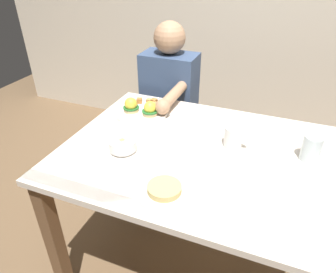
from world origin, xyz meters
name	(u,v)px	position (x,y,z in m)	size (l,w,h in m)	color
ground_plane	(194,260)	(0.00, 0.00, 0.00)	(6.00, 6.00, 0.00)	brown
dining_table	(201,171)	(0.00, 0.00, 0.63)	(1.20, 0.90, 0.74)	silver
eggs_benedict_plate	(141,110)	(-0.40, 0.22, 0.77)	(0.27, 0.27, 0.09)	white
fruit_bowl	(123,145)	(-0.32, -0.12, 0.77)	(0.12, 0.12, 0.06)	white
coffee_mug	(234,136)	(0.12, 0.09, 0.79)	(0.11, 0.08, 0.09)	white
fork	(264,203)	(0.29, -0.23, 0.74)	(0.15, 0.05, 0.00)	silver
water_glass_near	(311,150)	(0.43, 0.11, 0.79)	(0.08, 0.08, 0.11)	silver
side_plate	(164,191)	(-0.05, -0.31, 0.75)	(0.20, 0.20, 0.04)	white
diner_person	(168,101)	(-0.40, 0.60, 0.65)	(0.34, 0.54, 1.14)	#33333D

